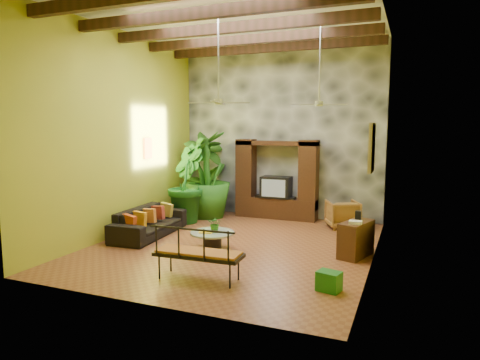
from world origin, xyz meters
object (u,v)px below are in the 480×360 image
at_px(tall_plant_a, 206,173).
at_px(tall_plant_b, 185,183).
at_px(green_bin, 329,281).
at_px(coffee_table, 212,238).
at_px(tall_plant_c, 207,175).
at_px(ceiling_fan_front, 219,92).
at_px(entertainment_center, 276,185).
at_px(wicker_armchair, 342,214).
at_px(iron_bench, 196,251).
at_px(sofa, 149,222).
at_px(side_console, 356,239).
at_px(ceiling_fan_back, 319,95).

relative_size(tall_plant_a, tall_plant_b, 1.15).
bearing_deg(green_bin, tall_plant_a, 134.03).
bearing_deg(coffee_table, tall_plant_c, 118.19).
bearing_deg(tall_plant_b, ceiling_fan_front, -45.94).
relative_size(tall_plant_b, tall_plant_c, 0.86).
bearing_deg(entertainment_center, ceiling_fan_front, -93.24).
relative_size(wicker_armchair, iron_bench, 0.50).
bearing_deg(sofa, wicker_armchair, -62.15).
relative_size(sofa, wicker_armchair, 2.93).
bearing_deg(side_console, iron_bench, -115.83).
height_order(sofa, tall_plant_c, tall_plant_c).
relative_size(tall_plant_c, iron_bench, 1.59).
distance_m(ceiling_fan_front, side_console, 4.20).
bearing_deg(wicker_armchair, ceiling_fan_back, 48.99).
distance_m(ceiling_fan_front, tall_plant_b, 3.70).
relative_size(ceiling_fan_front, tall_plant_c, 0.73).
relative_size(ceiling_fan_back, tall_plant_b, 0.85).
height_order(ceiling_fan_front, side_console, ceiling_fan_front).
distance_m(wicker_armchair, tall_plant_a, 4.27).
bearing_deg(coffee_table, ceiling_fan_back, 42.02).
distance_m(ceiling_fan_back, coffee_table, 4.07).
bearing_deg(sofa, iron_bench, -136.12).
relative_size(entertainment_center, tall_plant_c, 0.95).
xyz_separation_m(coffee_table, side_console, (2.96, 0.70, 0.11)).
height_order(ceiling_fan_back, tall_plant_a, ceiling_fan_back).
bearing_deg(iron_bench, entertainment_center, 90.20).
distance_m(ceiling_fan_back, side_console, 3.37).
height_order(iron_bench, side_console, iron_bench).
height_order(wicker_armchair, tall_plant_c, tall_plant_c).
bearing_deg(sofa, ceiling_fan_front, -104.78).
relative_size(tall_plant_a, coffee_table, 2.63).
bearing_deg(iron_bench, green_bin, 7.99).
height_order(ceiling_fan_back, sofa, ceiling_fan_back).
bearing_deg(sofa, green_bin, -115.59).
bearing_deg(side_console, entertainment_center, 149.81).
xyz_separation_m(wicker_armchair, tall_plant_a, (-4.17, 0.25, 0.89)).
bearing_deg(ceiling_fan_back, tall_plant_b, 172.83).
relative_size(ceiling_fan_front, sofa, 0.79).
bearing_deg(tall_plant_b, coffee_table, -49.24).
distance_m(wicker_armchair, iron_bench, 5.27).
distance_m(ceiling_fan_front, tall_plant_a, 4.40).
bearing_deg(coffee_table, tall_plant_a, 118.50).
xyz_separation_m(ceiling_fan_back, tall_plant_b, (-3.81, 0.48, -2.31)).
bearing_deg(ceiling_fan_back, sofa, -163.09).
height_order(entertainment_center, iron_bench, entertainment_center).
bearing_deg(coffee_table, ceiling_fan_front, 47.57).
height_order(sofa, green_bin, sofa).
height_order(tall_plant_a, tall_plant_b, tall_plant_a).
relative_size(ceiling_fan_front, wicker_armchair, 2.32).
relative_size(entertainment_center, tall_plant_b, 1.10).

